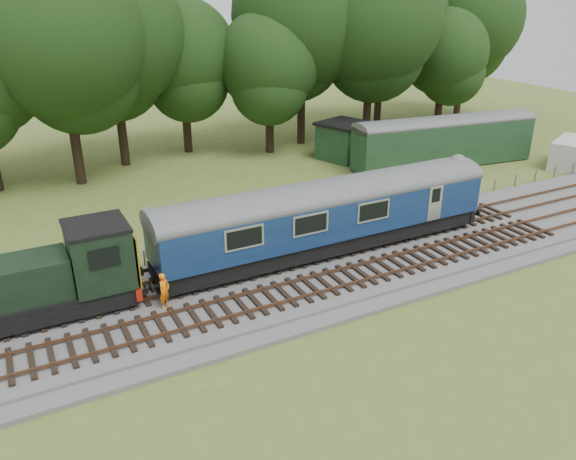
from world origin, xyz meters
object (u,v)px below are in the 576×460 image
shunter_loco (33,284)px  parked_coach (445,139)px  worker (164,291)px  caravan (571,153)px  dmu_railcar (328,211)px

shunter_loco → parked_coach: shunter_loco is taller
worker → caravan: 34.71m
shunter_loco → parked_coach: (30.53, 9.74, 0.17)m
worker → dmu_railcar: bearing=-29.5°
dmu_railcar → worker: (-9.02, -1.55, -1.44)m
caravan → parked_coach: bearing=125.0°
dmu_railcar → parked_coach: dmu_railcar is taller
dmu_railcar → parked_coach: bearing=30.4°
dmu_railcar → shunter_loco: size_ratio=2.02×
shunter_loco → caravan: size_ratio=2.01×
worker → parked_coach: bearing=-15.5°
shunter_loco → worker: bearing=-17.6°
caravan → dmu_railcar: bearing=166.0°
shunter_loco → caravan: bearing=7.0°
worker → caravan: (34.12, 6.38, -0.08)m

